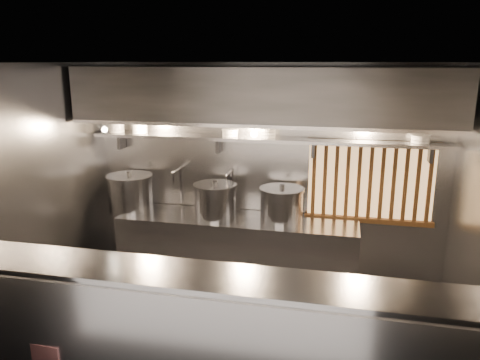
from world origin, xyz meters
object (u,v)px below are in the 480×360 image
at_px(heat_lamp, 103,125).
at_px(stock_pot_mid, 215,201).
at_px(stock_pot_right, 282,204).
at_px(stock_pot_left, 130,192).
at_px(pendant_bulb, 254,134).

xyz_separation_m(heat_lamp, stock_pot_mid, (1.32, 0.26, -0.95)).
bearing_deg(stock_pot_right, stock_pot_mid, -176.08).
xyz_separation_m(stock_pot_left, stock_pot_right, (2.00, 0.00, -0.03)).
distance_m(stock_pot_left, stock_pot_right, 2.00).
bearing_deg(heat_lamp, stock_pot_left, 64.98).
bearing_deg(pendant_bulb, stock_pot_right, -4.97).
xyz_separation_m(heat_lamp, stock_pot_left, (0.15, 0.32, -0.93)).
bearing_deg(stock_pot_mid, heat_lamp, -168.80).
xyz_separation_m(stock_pot_left, stock_pot_mid, (1.17, -0.06, -0.02)).
relative_size(heat_lamp, pendant_bulb, 1.87).
relative_size(stock_pot_left, stock_pot_mid, 1.06).
xyz_separation_m(stock_pot_mid, stock_pot_right, (0.83, 0.06, -0.01)).
bearing_deg(stock_pot_mid, stock_pot_right, 3.92).
height_order(heat_lamp, pendant_bulb, heat_lamp).
bearing_deg(pendant_bulb, stock_pot_left, -178.86).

